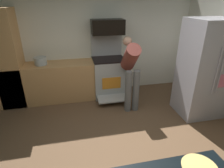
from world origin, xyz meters
TOP-DOWN VIEW (x-y plane):
  - ground_plane at (0.00, 0.00)m, footprint 5.20×4.80m
  - wall_back at (0.00, 2.34)m, footprint 5.20×0.12m
  - lower_cabinet_run at (-0.90, 1.98)m, footprint 2.40×0.60m
  - cabinet_column at (-1.90, 1.98)m, footprint 0.60×0.60m
  - oven_range at (0.34, 1.97)m, footprint 0.76×1.01m
  - microwave at (0.34, 2.06)m, footprint 0.74×0.38m
  - refrigerator at (2.03, 0.76)m, footprint 0.84×0.76m
  - person_cook at (0.68, 1.27)m, footprint 0.31×0.69m
  - stock_pot at (-1.21, 1.98)m, footprint 0.27×0.27m

SIDE VIEW (x-z plane):
  - ground_plane at x=0.00m, z-range -0.02..0.00m
  - lower_cabinet_run at x=-0.90m, z-range 0.00..0.90m
  - oven_range at x=0.34m, z-range -0.24..1.26m
  - person_cook at x=0.68m, z-range 0.15..1.68m
  - refrigerator at x=2.03m, z-range 0.00..1.94m
  - stock_pot at x=-1.21m, z-range 0.90..1.07m
  - cabinet_column at x=-1.90m, z-range 0.00..2.10m
  - wall_back at x=0.00m, z-range 0.00..2.60m
  - microwave at x=0.34m, z-range 1.50..1.83m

